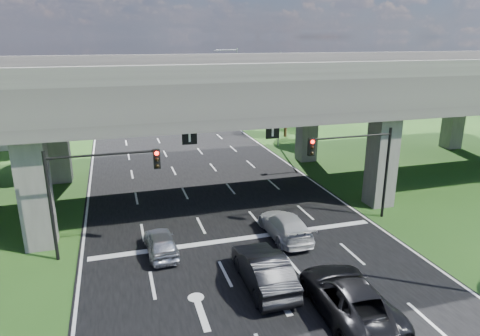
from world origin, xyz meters
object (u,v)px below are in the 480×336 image
streetlight_far (276,92)px  car_dark (264,269)px  signal_left (93,182)px  car_white (285,226)px  car_silver (161,243)px  streetlight_beyond (234,79)px  signal_right (358,159)px  car_trailing (349,297)px

streetlight_far → car_dark: bearing=-112.2°
signal_left → car_white: (10.48, -0.94, -3.43)m
signal_left → car_silver: bearing=-16.4°
signal_left → car_silver: size_ratio=1.54×
streetlight_beyond → car_white: streetlight_beyond is taller
streetlight_far → car_dark: (-10.41, -25.54, -4.96)m
signal_right → car_silver: bearing=-175.7°
car_dark → signal_left: bearing=-35.3°
car_dark → car_white: (2.98, 4.54, -0.14)m
signal_right → streetlight_beyond: size_ratio=0.60×
car_trailing → streetlight_beyond: bearing=-96.7°
car_trailing → car_dark: bearing=-45.9°
car_silver → streetlight_far: bearing=-127.5°
signal_right → car_white: bearing=-169.7°
car_dark → car_trailing: 4.13m
streetlight_far → car_trailing: streetlight_far is taller
signal_right → car_dark: (-8.14, -5.49, -3.30)m
car_dark → car_trailing: (2.71, -3.12, -0.04)m
streetlight_far → streetlight_beyond: (0.00, 16.00, 0.00)m
signal_right → car_trailing: (-5.43, -8.60, -3.33)m
streetlight_far → car_silver: streetlight_far is taller
signal_right → streetlight_far: bearing=83.5°
streetlight_beyond → car_dark: streetlight_beyond is taller
car_white → signal_left: bearing=-4.8°
signal_left → car_silver: signal_left is taller
signal_right → signal_left: (-15.65, 0.00, 0.00)m
streetlight_beyond → car_white: size_ratio=2.01×
signal_right → streetlight_beyond: streetlight_beyond is taller
car_dark → streetlight_far: bearing=-111.4°
car_silver → car_white: 7.29m
car_dark → signal_right: bearing=-145.2°
car_silver → signal_left: bearing=-18.9°
car_white → car_silver: bearing=0.3°
car_silver → car_white: bearing=177.5°
car_silver → car_dark: car_dark is taller
signal_right → car_dark: signal_right is taller
signal_left → signal_right: bearing=0.0°
streetlight_beyond → car_trailing: streetlight_beyond is taller
signal_right → car_silver: (-12.45, -0.94, -3.49)m
streetlight_far → car_white: 22.85m
car_silver → car_white: car_white is taller
signal_right → car_trailing: bearing=-122.3°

